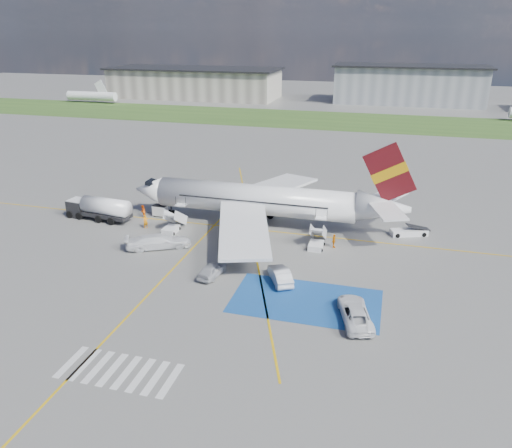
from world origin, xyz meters
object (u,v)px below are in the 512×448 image
object	(u,v)px
car_silver_a	(212,270)
van_white_a	(355,310)
fuel_tanker	(99,210)
gpu_cart	(160,211)
airliner	(266,200)
belt_loader	(409,232)
car_silver_b	(280,275)
van_white_b	(158,239)

from	to	relation	value
car_silver_a	van_white_a	distance (m)	15.75
fuel_tanker	gpu_cart	distance (m)	8.05
car_silver_a	airliner	bearing A→B (deg)	-88.15
airliner	belt_loader	distance (m)	18.39
fuel_tanker	car_silver_a	world-z (taller)	fuel_tanker
fuel_tanker	gpu_cart	bearing A→B (deg)	31.00
airliner	car_silver_b	xyz separation A→B (m)	(5.27, -14.90, -2.61)
gpu_cart	van_white_b	bearing A→B (deg)	-60.75
van_white_b	car_silver_b	bearing A→B (deg)	-133.45
gpu_cart	car_silver_a	bearing A→B (deg)	-43.96
fuel_tanker	belt_loader	xyz separation A→B (m)	(40.24, 5.39, -0.96)
gpu_cart	car_silver_b	bearing A→B (deg)	-30.40
airliner	car_silver_b	distance (m)	16.02
airliner	belt_loader	size ratio (longest dim) A/B	7.37
fuel_tanker	car_silver_a	distance (m)	23.35
van_white_a	fuel_tanker	bearing A→B (deg)	-39.85
fuel_tanker	van_white_b	bearing A→B (deg)	-22.37
airliner	van_white_b	bearing A→B (deg)	-134.80
airliner	car_silver_a	world-z (taller)	airliner
car_silver_a	van_white_b	xyz separation A→B (m)	(-8.55, 5.06, 0.39)
airliner	gpu_cart	world-z (taller)	airliner
fuel_tanker	van_white_b	xyz separation A→B (m)	(11.75, -6.47, -0.22)
car_silver_a	van_white_b	size ratio (longest dim) A/B	0.75
car_silver_a	van_white_b	distance (m)	9.94
gpu_cart	van_white_a	distance (m)	34.11
airliner	car_silver_a	size ratio (longest dim) A/B	8.72
van_white_a	van_white_b	bearing A→B (deg)	-37.50
car_silver_b	van_white_a	bearing A→B (deg)	119.87
fuel_tanker	belt_loader	bearing A→B (deg)	14.10
airliner	van_white_a	distance (m)	24.14
fuel_tanker	van_white_a	world-z (taller)	fuel_tanker
airliner	van_white_b	size ratio (longest dim) A/B	6.52
van_white_a	car_silver_b	bearing A→B (deg)	-48.31
van_white_a	airliner	bearing A→B (deg)	-72.05
belt_loader	car_silver_b	bearing A→B (deg)	-148.92
airliner	belt_loader	world-z (taller)	airliner
belt_loader	van_white_a	bearing A→B (deg)	-123.47
van_white_a	van_white_b	world-z (taller)	van_white_b
car_silver_b	van_white_b	size ratio (longest dim) A/B	0.84
airliner	fuel_tanker	world-z (taller)	airliner
fuel_tanker	car_silver_a	xyz separation A→B (m)	(20.30, -11.52, -0.60)
van_white_a	belt_loader	bearing A→B (deg)	-118.26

